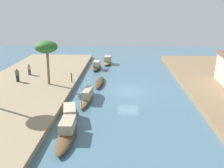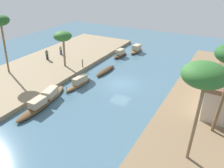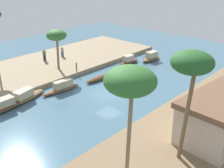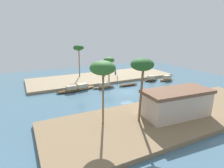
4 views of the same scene
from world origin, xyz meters
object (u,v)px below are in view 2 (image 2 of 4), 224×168
(sampan_downstream_large, at_px, (79,83))
(sampan_with_tall_canopy, at_px, (52,94))
(sampan_upstream_small, at_px, (136,49))
(mooring_post, at_px, (83,63))
(person_by_mooring, at_px, (61,51))
(sampan_foreground, at_px, (36,108))
(sampan_open_hull, at_px, (120,54))
(person_on_near_bank, at_px, (47,55))
(palm_tree_left_near, at_px, (63,37))
(palm_tree_right_short, at_px, (204,76))
(sampan_near_left_bank, at_px, (105,71))

(sampan_downstream_large, relative_size, sampan_with_tall_canopy, 1.01)
(sampan_upstream_small, height_order, mooring_post, mooring_post)
(person_by_mooring, bearing_deg, sampan_foreground, -144.21)
(sampan_open_hull, height_order, person_on_near_bank, person_on_near_bank)
(sampan_foreground, xyz_separation_m, sampan_downstream_large, (-7.22, 0.51, 0.01))
(sampan_upstream_small, height_order, person_on_near_bank, person_on_near_bank)
(person_on_near_bank, bearing_deg, palm_tree_left_near, -55.40)
(sampan_with_tall_canopy, distance_m, mooring_post, 8.89)
(person_on_near_bank, xyz_separation_m, palm_tree_left_near, (0.80, 4.31, 3.77))
(sampan_foreground, relative_size, mooring_post, 4.39)
(person_on_near_bank, bearing_deg, mooring_post, -43.88)
(mooring_post, bearing_deg, sampan_foreground, 10.20)
(sampan_downstream_large, distance_m, palm_tree_right_short, 18.46)
(palm_tree_left_near, bearing_deg, mooring_post, 109.76)
(sampan_downstream_large, height_order, sampan_open_hull, sampan_open_hull)
(person_on_near_bank, relative_size, palm_tree_left_near, 0.32)
(sampan_upstream_small, distance_m, palm_tree_left_near, 14.80)
(sampan_foreground, height_order, sampan_upstream_small, sampan_upstream_small)
(sampan_downstream_large, height_order, person_on_near_bank, person_on_near_bank)
(person_by_mooring, bearing_deg, palm_tree_left_near, -128.49)
(person_by_mooring, bearing_deg, sampan_upstream_small, -44.36)
(sampan_with_tall_canopy, relative_size, person_by_mooring, 3.13)
(sampan_foreground, relative_size, sampan_open_hull, 1.33)
(sampan_with_tall_canopy, xyz_separation_m, person_by_mooring, (-11.61, -8.20, 0.66))
(person_by_mooring, relative_size, palm_tree_right_short, 0.20)
(sampan_near_left_bank, relative_size, person_by_mooring, 3.07)
(person_on_near_bank, bearing_deg, person_by_mooring, 39.00)
(palm_tree_right_short, bearing_deg, person_on_near_bank, -114.71)
(sampan_near_left_bank, distance_m, person_on_near_bank, 10.39)
(palm_tree_left_near, bearing_deg, person_on_near_bank, -100.53)
(sampan_foreground, xyz_separation_m, mooring_post, (-11.86, -2.13, 0.64))
(sampan_upstream_small, relative_size, sampan_with_tall_canopy, 0.80)
(person_on_near_bank, xyz_separation_m, palm_tree_right_short, (11.53, 25.06, 6.31))
(sampan_with_tall_canopy, distance_m, palm_tree_left_near, 9.95)
(person_by_mooring, bearing_deg, sampan_downstream_large, -124.07)
(sampan_foreground, distance_m, sampan_downstream_large, 7.23)
(mooring_post, xyz_separation_m, palm_tree_left_near, (0.92, -2.56, 3.91))
(palm_tree_left_near, relative_size, palm_tree_right_short, 0.67)
(sampan_foreground, bearing_deg, sampan_downstream_large, 174.85)
(sampan_foreground, height_order, sampan_near_left_bank, sampan_foreground)
(sampan_with_tall_canopy, bearing_deg, sampan_upstream_small, 160.59)
(sampan_upstream_small, bearing_deg, sampan_with_tall_canopy, -1.51)
(sampan_foreground, xyz_separation_m, sampan_upstream_small, (-23.53, 1.67, 0.06))
(sampan_downstream_large, bearing_deg, sampan_with_tall_canopy, -8.37)
(sampan_foreground, bearing_deg, sampan_with_tall_canopy, -172.60)
(sampan_open_hull, xyz_separation_m, mooring_post, (8.13, -2.26, 0.63))
(sampan_downstream_large, height_order, mooring_post, mooring_post)
(sampan_near_left_bank, xyz_separation_m, palm_tree_right_short, (12.60, 14.78, 7.32))
(sampan_near_left_bank, bearing_deg, palm_tree_right_short, 51.00)
(sampan_downstream_large, bearing_deg, person_on_near_bank, -110.22)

